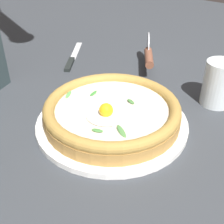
{
  "coord_description": "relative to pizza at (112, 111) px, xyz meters",
  "views": [
    {
      "loc": [
        0.28,
        -0.37,
        0.37
      ],
      "look_at": [
        -0.03,
        0.03,
        0.03
      ],
      "focal_mm": 47.35,
      "sensor_mm": 36.0,
      "label": 1
    }
  ],
  "objects": [
    {
      "name": "pizza_cutter",
      "position": [
        -0.09,
        0.28,
        0.01
      ],
      "size": [
        0.1,
        0.14,
        0.09
      ],
      "color": "silver",
      "rests_on": "ground"
    },
    {
      "name": "ground_plane",
      "position": [
        0.03,
        -0.03,
        -0.05
      ],
      "size": [
        2.4,
        2.4,
        0.03
      ],
      "primitive_type": "cube",
      "color": "#35393E",
      "rests_on": "ground"
    },
    {
      "name": "table_knife",
      "position": [
        -0.3,
        0.19,
        -0.03
      ],
      "size": [
        0.14,
        0.2,
        0.01
      ],
      "color": "silver",
      "rests_on": "ground"
    },
    {
      "name": "pizza_plate",
      "position": [
        -0.0,
        0.0,
        -0.03
      ],
      "size": [
        0.31,
        0.31,
        0.01
      ],
      "primitive_type": "cylinder",
      "color": "white",
      "rests_on": "ground"
    },
    {
      "name": "drinking_glass",
      "position": [
        0.14,
        0.22,
        0.01
      ],
      "size": [
        0.07,
        0.07,
        0.1
      ],
      "color": "silver",
      "rests_on": "ground"
    },
    {
      "name": "pizza",
      "position": [
        0.0,
        0.0,
        0.0
      ],
      "size": [
        0.28,
        0.28,
        0.06
      ],
      "color": "#AE803F",
      "rests_on": "pizza_plate"
    }
  ]
}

